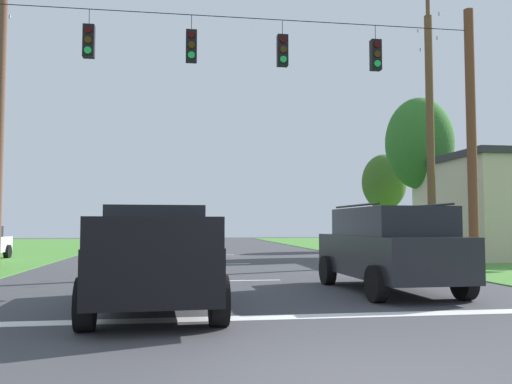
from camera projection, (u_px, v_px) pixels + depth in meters
The scene contains 13 objects.
stop_bar_stripe at pixel (275, 317), 9.05m from camera, with size 12.89×0.45×0.01m, color white.
lane_dash_0 at pixel (237, 281), 14.98m from camera, with size 0.15×2.50×0.01m, color white.
lane_dash_1 at pixel (219, 264), 21.32m from camera, with size 0.15×2.50×0.01m, color white.
lane_dash_2 at pixel (210, 255), 27.67m from camera, with size 0.15×2.50×0.01m, color white.
lane_dash_3 at pixel (204, 249), 34.68m from camera, with size 0.15×2.50×0.01m, color white.
overhead_signal_span at pixel (233, 119), 15.60m from camera, with size 15.46×0.31×8.45m.
pickup_truck at pixel (155, 257), 10.01m from camera, with size 2.46×5.48×1.95m.
suv_black at pixel (388, 247), 12.58m from camera, with size 2.33×4.86×2.05m.
distant_car_oncoming at pixel (200, 240), 26.64m from camera, with size 2.11×4.34×1.52m.
utility_pole_mid_right at pixel (430, 132), 21.57m from camera, with size 0.32×1.95×10.96m.
utility_pole_near_left at pixel (0, 114), 18.73m from camera, with size 0.32×1.64×11.02m.
tree_roadside_far_right at pixel (384, 183), 32.79m from camera, with size 2.72×2.72×5.94m.
tree_roadside_left at pixel (419, 144), 27.74m from camera, with size 3.50×3.50×8.24m.
Camera 1 is at (-1.65, -5.14, 1.59)m, focal length 37.20 mm.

